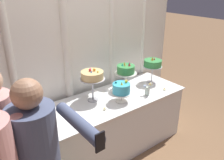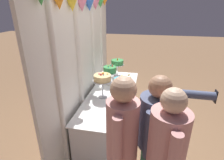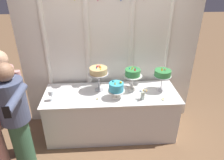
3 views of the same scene
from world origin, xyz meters
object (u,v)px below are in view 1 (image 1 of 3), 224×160
object	(u,v)px
cake_display_leftmost	(92,76)
guest_man_dark_suit	(2,151)
tealight_far_left	(105,109)
wine_glass	(49,120)
tealight_near_left	(164,89)
cake_display_rightmost	(153,64)
cake_display_midright	(126,71)
cake_table	(110,125)
cake_display_midleft	(121,89)
flower_vase	(148,89)

from	to	relation	value
cake_display_leftmost	guest_man_dark_suit	distance (m)	1.30
tealight_far_left	wine_glass	bearing A→B (deg)	177.96
tealight_far_left	guest_man_dark_suit	xyz separation A→B (m)	(-1.16, -0.21, 0.13)
cake_display_leftmost	wine_glass	bearing A→B (deg)	-159.54
tealight_near_left	cake_display_rightmost	bearing A→B (deg)	81.25
tealight_far_left	tealight_near_left	size ratio (longest dim) A/B	0.89
cake_display_midright	cake_table	bearing A→B (deg)	-162.71
cake_display_leftmost	cake_display_midleft	bearing A→B (deg)	-43.90
tealight_far_left	tealight_near_left	bearing A→B (deg)	-4.16
cake_table	tealight_near_left	bearing A→B (deg)	-17.74
cake_display_midleft	tealight_far_left	distance (m)	0.33
cake_display_rightmost	flower_vase	size ratio (longest dim) A/B	2.10
cake_display_midright	cake_display_leftmost	bearing A→B (deg)	179.33
wine_glass	cake_display_leftmost	bearing A→B (deg)	20.46
cake_display_leftmost	wine_glass	distance (m)	0.77
cake_display_midright	flower_vase	bearing A→B (deg)	-70.53
wine_glass	flower_vase	world-z (taller)	flower_vase
wine_glass	tealight_near_left	xyz separation A→B (m)	(1.64, -0.09, -0.11)
cake_display_midleft	wine_glass	bearing A→B (deg)	-179.20
flower_vase	cake_display_midleft	bearing A→B (deg)	168.91
cake_display_leftmost	cake_display_midright	xyz separation A→B (m)	(0.53, -0.01, -0.05)
cake_table	cake_display_midright	world-z (taller)	cake_display_midright
cake_display_rightmost	wine_glass	distance (m)	1.70
wine_glass	guest_man_dark_suit	distance (m)	0.55
cake_table	cake_display_midright	bearing A→B (deg)	17.29
cake_display_rightmost	tealight_far_left	xyz separation A→B (m)	(-1.01, -0.22, -0.27)
cake_display_midright	wine_glass	bearing A→B (deg)	-168.32
flower_vase	tealight_near_left	xyz separation A→B (m)	(0.30, -0.03, -0.08)
cake_display_midright	flower_vase	xyz separation A→B (m)	(0.11, -0.32, -0.19)
cake_display_rightmost	flower_vase	bearing A→B (deg)	-143.44
cake_display_midleft	guest_man_dark_suit	xyz separation A→B (m)	(-1.45, -0.24, -0.03)
cake_display_midleft	cake_display_rightmost	size ratio (longest dim) A/B	0.72
cake_display_midleft	cake_display_rightmost	distance (m)	0.76
cake_display_midright	flower_vase	world-z (taller)	cake_display_midright
guest_man_dark_suit	cake_display_rightmost	bearing A→B (deg)	10.99
cake_display_leftmost	guest_man_dark_suit	xyz separation A→B (m)	(-1.19, -0.49, -0.19)
cake_display_midleft	tealight_near_left	bearing A→B (deg)	-8.92
cake_display_midleft	cake_display_rightmost	world-z (taller)	cake_display_rightmost
cake_display_leftmost	wine_glass	xyz separation A→B (m)	(-0.69, -0.26, -0.20)
cake_table	cake_display_leftmost	size ratio (longest dim) A/B	4.94
tealight_near_left	flower_vase	bearing A→B (deg)	173.91
flower_vase	tealight_near_left	world-z (taller)	flower_vase
cake_table	cake_display_midleft	distance (m)	0.58
guest_man_dark_suit	cake_display_midright	bearing A→B (deg)	15.69
wine_glass	tealight_far_left	world-z (taller)	wine_glass
cake_table	wine_glass	size ratio (longest dim) A/B	13.02
wine_glass	guest_man_dark_suit	world-z (taller)	guest_man_dark_suit
cake_display_midleft	guest_man_dark_suit	distance (m)	1.47
cake_display_midleft	cake_display_midright	bearing A→B (deg)	41.17
wine_glass	flower_vase	bearing A→B (deg)	-2.67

